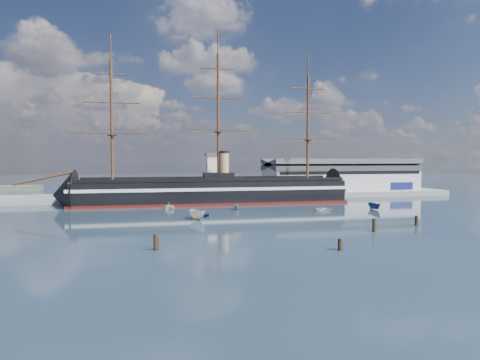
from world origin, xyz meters
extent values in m
plane|color=black|center=(0.00, 40.00, 0.00)|extent=(600.00, 600.00, 0.00)
cube|color=slate|center=(10.00, 76.00, 0.00)|extent=(180.00, 18.00, 2.00)
cube|color=#B7BABC|center=(58.00, 80.00, 7.00)|extent=(62.00, 20.00, 10.00)
cube|color=#3F4247|center=(58.00, 80.00, 12.60)|extent=(63.00, 21.00, 2.00)
cube|color=silver|center=(3.00, 73.00, 9.00)|extent=(4.00, 4.00, 14.00)
cube|color=#3F4247|center=(3.00, 73.00, 16.50)|extent=(5.00, 5.00, 1.00)
cube|color=black|center=(0.98, 60.00, 4.00)|extent=(88.38, 18.25, 7.00)
cube|color=silver|center=(0.98, 60.00, 5.20)|extent=(90.39, 18.54, 1.00)
cube|color=#47110A|center=(0.98, 60.00, 0.35)|extent=(90.39, 18.50, 0.90)
cone|color=black|center=(-45.52, 60.00, 3.70)|extent=(14.40, 16.03, 15.68)
cone|color=black|center=(47.48, 60.00, 3.70)|extent=(11.40, 15.96, 15.68)
cube|color=brown|center=(0.98, 60.00, 7.60)|extent=(88.35, 16.97, 0.40)
cube|color=black|center=(2.98, 60.00, 9.00)|extent=(10.15, 6.25, 2.50)
cylinder|color=tan|center=(4.98, 60.00, 12.50)|extent=(3.20, 3.20, 9.00)
cylinder|color=#381E0F|center=(-51.02, 60.00, 9.00)|extent=(17.76, 1.15, 4.43)
cylinder|color=#381E0F|center=(-31.02, 60.00, 26.80)|extent=(0.90, 0.90, 38.00)
cylinder|color=#381E0F|center=(2.98, 60.00, 28.80)|extent=(0.90, 0.90, 42.00)
cylinder|color=#381E0F|center=(34.98, 60.00, 25.80)|extent=(0.90, 0.90, 36.00)
imported|color=beige|center=(-8.51, 24.23, 0.00)|extent=(8.24, 5.15, 3.09)
imported|color=navy|center=(-6.81, 28.33, 0.00)|extent=(2.61, 3.40, 1.48)
imported|color=gray|center=(5.25, 41.48, 0.00)|extent=(5.20, 2.82, 1.97)
imported|color=silver|center=(-14.11, 46.42, 0.00)|extent=(6.30, 6.12, 2.25)
imported|color=white|center=(28.88, 32.74, 0.00)|extent=(1.81, 3.36, 1.48)
imported|color=navy|center=(44.62, 32.41, 0.00)|extent=(6.50, 2.62, 2.56)
cylinder|color=black|center=(-19.18, -7.34, 0.00)|extent=(0.64, 0.64, 3.39)
cylinder|color=black|center=(9.73, -14.09, 0.00)|extent=(0.64, 0.64, 2.62)
cylinder|color=black|center=(24.22, -0.41, 0.00)|extent=(0.64, 0.64, 3.41)
cylinder|color=black|center=(37.75, 4.48, 0.00)|extent=(0.64, 0.64, 2.90)
camera|label=1|loc=(-20.38, -72.59, 14.63)|focal=30.00mm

